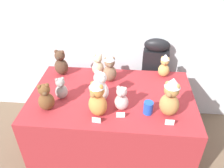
# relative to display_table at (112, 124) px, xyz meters

# --- Properties ---
(ground_plane) EXTENTS (10.00, 10.00, 0.00)m
(ground_plane) POSITION_rel_display_table_xyz_m (0.00, -0.25, -0.37)
(ground_plane) COLOR brown
(wall_back) EXTENTS (7.00, 0.08, 2.60)m
(wall_back) POSITION_rel_display_table_xyz_m (0.00, 0.72, 0.93)
(wall_back) COLOR silver
(wall_back) RESTS_ON ground_plane
(display_table) EXTENTS (1.51, 0.93, 0.75)m
(display_table) POSITION_rel_display_table_xyz_m (0.00, 0.00, 0.00)
(display_table) COLOR maroon
(display_table) RESTS_ON ground_plane
(instrument_case) EXTENTS (0.29, 0.15, 1.07)m
(instrument_case) POSITION_rel_display_table_xyz_m (0.43, 0.60, 0.16)
(instrument_case) COLOR black
(instrument_case) RESTS_ON ground_plane
(teddy_bear_ginger) EXTENTS (0.21, 0.20, 0.35)m
(teddy_bear_ginger) POSITION_rel_display_table_xyz_m (-0.09, -0.28, 0.55)
(teddy_bear_ginger) COLOR #D17F3D
(teddy_bear_ginger) RESTS_ON display_table
(teddy_bear_sand) EXTENTS (0.15, 0.14, 0.24)m
(teddy_bear_sand) POSITION_rel_display_table_xyz_m (-0.18, 0.34, 0.49)
(teddy_bear_sand) COLOR #CCB78E
(teddy_bear_sand) RESTS_ON display_table
(teddy_bear_snow) EXTENTS (0.20, 0.19, 0.30)m
(teddy_bear_snow) POSITION_rel_display_table_xyz_m (-0.09, -0.08, 0.51)
(teddy_bear_snow) COLOR white
(teddy_bear_snow) RESTS_ON display_table
(teddy_bear_honey) EXTENTS (0.14, 0.12, 0.25)m
(teddy_bear_honey) POSITION_rel_display_table_xyz_m (0.50, 0.37, 0.50)
(teddy_bear_honey) COLOR tan
(teddy_bear_honey) RESTS_ON display_table
(teddy_bear_ash) EXTENTS (0.14, 0.13, 0.22)m
(teddy_bear_ash) POSITION_rel_display_table_xyz_m (-0.45, -0.09, 0.47)
(teddy_bear_ash) COLOR gray
(teddy_bear_ash) RESTS_ON display_table
(teddy_bear_cocoa) EXTENTS (0.16, 0.14, 0.28)m
(teddy_bear_cocoa) POSITION_rel_display_table_xyz_m (-0.56, 0.31, 0.50)
(teddy_bear_cocoa) COLOR #4C3323
(teddy_bear_cocoa) RESTS_ON display_table
(teddy_bear_blush) EXTENTS (0.14, 0.13, 0.23)m
(teddy_bear_blush) POSITION_rel_display_table_xyz_m (0.10, -0.20, 0.48)
(teddy_bear_blush) COLOR beige
(teddy_bear_blush) RESTS_ON display_table
(teddy_bear_caramel) EXTENTS (0.20, 0.19, 0.36)m
(teddy_bear_caramel) POSITION_rel_display_table_xyz_m (0.48, -0.22, 0.55)
(teddy_bear_caramel) COLOR #B27A42
(teddy_bear_caramel) RESTS_ON display_table
(teddy_bear_chestnut) EXTENTS (0.17, 0.16, 0.26)m
(teddy_bear_chestnut) POSITION_rel_display_table_xyz_m (-0.53, -0.25, 0.49)
(teddy_bear_chestnut) COLOR brown
(teddy_bear_chestnut) RESTS_ON display_table
(teddy_bear_mocha) EXTENTS (0.16, 0.14, 0.30)m
(teddy_bear_mocha) POSITION_rel_display_table_xyz_m (-0.04, 0.23, 0.52)
(teddy_bear_mocha) COLOR #7F6047
(teddy_bear_mocha) RESTS_ON display_table
(party_cup_blue) EXTENTS (0.08, 0.08, 0.11)m
(party_cup_blue) POSITION_rel_display_table_xyz_m (0.32, -0.22, 0.43)
(party_cup_blue) COLOR blue
(party_cup_blue) RESTS_ON display_table
(name_card_front_left) EXTENTS (0.07, 0.01, 0.05)m
(name_card_front_left) POSITION_rel_display_table_xyz_m (0.10, -0.30, 0.40)
(name_card_front_left) COLOR white
(name_card_front_left) RESTS_ON display_table
(name_card_front_middle) EXTENTS (0.07, 0.01, 0.05)m
(name_card_front_middle) POSITION_rel_display_table_xyz_m (-0.09, -0.38, 0.40)
(name_card_front_middle) COLOR white
(name_card_front_middle) RESTS_ON display_table
(name_card_front_right) EXTENTS (0.07, 0.01, 0.05)m
(name_card_front_right) POSITION_rel_display_table_xyz_m (0.48, -0.35, 0.40)
(name_card_front_right) COLOR white
(name_card_front_right) RESTS_ON display_table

